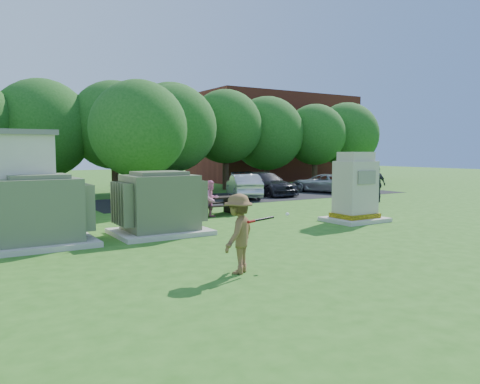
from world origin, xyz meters
TOP-DOWN VIEW (x-y plane):
  - ground at (0.00, 0.00)m, footprint 120.00×120.00m
  - brick_building at (18.00, 27.00)m, footprint 15.00×8.00m
  - parking_strip at (7.00, 13.50)m, footprint 20.00×6.00m
  - transformer_left at (-6.50, 4.50)m, footprint 3.00×2.40m
  - transformer_right at (-2.80, 4.50)m, footprint 3.00×2.40m
  - generator_cabinet at (4.72, 3.11)m, footprint 2.22×1.81m
  - picnic_table at (1.02, 7.59)m, footprint 1.80×1.35m
  - batter at (-3.20, -1.12)m, footprint 1.33×1.22m
  - person_at_picnic at (0.48, 7.04)m, footprint 0.86×0.74m
  - person_walking_right at (10.78, 7.50)m, footprint 0.50×1.16m
  - car_white at (1.26, 12.94)m, footprint 2.14×4.57m
  - car_silver_a at (5.86, 13.09)m, footprint 2.98×4.53m
  - car_dark at (7.98, 14.02)m, footprint 2.35×5.05m
  - car_silver_b at (12.41, 13.63)m, footprint 3.51×4.82m
  - batting_equipment at (-2.51, -1.14)m, footprint 1.42×0.44m
  - tree_row at (1.75, 18.50)m, footprint 41.30×13.30m

SIDE VIEW (x-z plane):
  - ground at x=0.00m, z-range 0.00..0.00m
  - parking_strip at x=7.00m, z-range 0.00..0.01m
  - picnic_table at x=1.02m, z-range 0.10..0.86m
  - car_silver_b at x=12.41m, z-range 0.00..1.22m
  - car_silver_a at x=5.86m, z-range 0.00..1.41m
  - car_dark at x=7.98m, z-range 0.00..1.43m
  - car_white at x=1.26m, z-range 0.00..1.51m
  - person_at_picnic at x=0.48m, z-range 0.00..1.53m
  - batter at x=-3.20m, z-range 0.00..1.79m
  - transformer_left at x=-6.50m, z-range -0.07..2.00m
  - transformer_right at x=-2.80m, z-range -0.07..2.00m
  - person_walking_right at x=10.78m, z-range 0.00..1.96m
  - batting_equipment at x=-2.51m, z-range 1.12..1.23m
  - generator_cabinet at x=4.72m, z-range -0.17..2.53m
  - brick_building at x=18.00m, z-range 0.00..8.00m
  - tree_row at x=1.75m, z-range 0.50..7.80m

